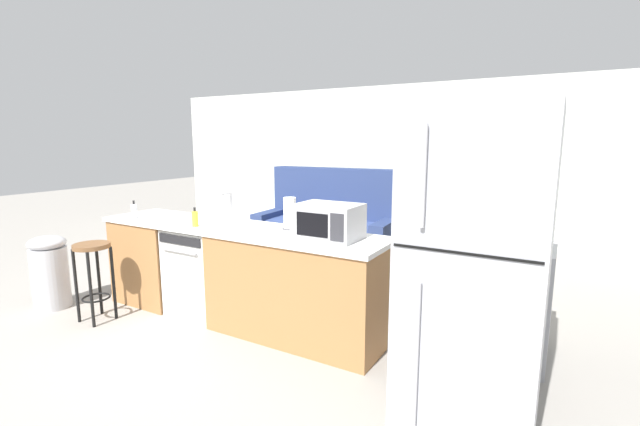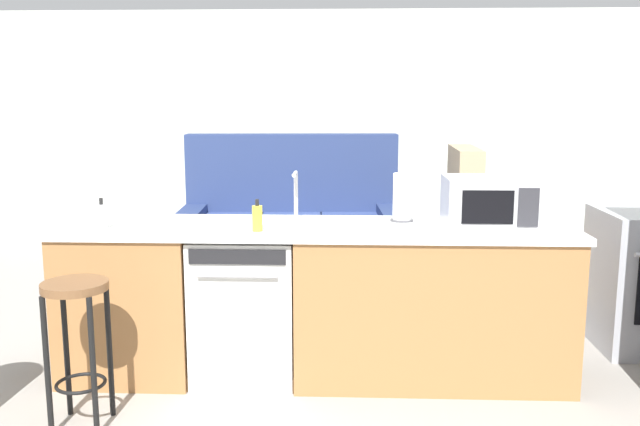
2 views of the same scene
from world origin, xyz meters
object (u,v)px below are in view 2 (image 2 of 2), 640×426
Objects in this scene: dishwasher at (246,305)px; paper_towel_roll at (402,198)px; microwave at (489,202)px; bar_stool at (77,323)px; armchair at (486,247)px; dish_soap_bottle at (102,217)px; couch at (292,229)px; soap_bottle at (257,218)px.

paper_towel_roll is (0.91, 0.15, 0.62)m from dishwasher.
dishwasher is 1.68× the size of microwave.
bar_stool is at bearing -153.24° from paper_towel_roll.
bar_stool is 3.62m from armchair.
dishwasher is 4.77× the size of dish_soap_bottle.
bar_stool is (-2.11, -0.67, -0.50)m from microwave.
couch is 1.78m from armchair.
soap_bottle and dish_soap_bottle have the same top height.
dish_soap_bottle is 2.79m from couch.
soap_bottle is (-1.29, -0.19, -0.07)m from microwave.
armchair is at bearing 39.66° from dish_soap_bottle.
dish_soap_bottle is (-2.15, -0.18, -0.07)m from microwave.
paper_towel_roll is 1.60× the size of dish_soap_bottle.
microwave reaches higher than dish_soap_bottle.
bar_stool is at bearing -86.14° from dish_soap_bottle.
bar_stool is (-0.73, -0.67, 0.11)m from dishwasher.
paper_towel_roll reaches higher than bar_stool.
soap_bottle reaches higher than dishwasher.
microwave is at bearing -0.05° from dishwasher.
bar_stool is at bearing -133.91° from armchair.
armchair is (1.68, 2.11, -0.62)m from soap_bottle.
couch is at bearing 72.30° from dish_soap_bottle.
dishwasher is at bearing 117.52° from soap_bottle.
paper_towel_roll is 0.88m from soap_bottle.
couch is at bearing 88.44° from dishwasher.
soap_bottle is 1.00× the size of dish_soap_bottle.
soap_bottle is (0.10, -0.19, 0.55)m from dishwasher.
paper_towel_roll is 1.90m from bar_stool.
dish_soap_bottle is at bearing -175.31° from microwave.
paper_towel_roll is at bearing -69.66° from couch.
dish_soap_bottle is 0.24× the size of bar_stool.
dishwasher is 1.51m from microwave.
microwave is 2.84× the size of dish_soap_bottle.
paper_towel_roll reaches higher than dishwasher.
paper_towel_roll reaches higher than soap_bottle.
paper_towel_roll is 0.38× the size of bar_stool.
dish_soap_bottle is (-0.86, 0.01, 0.00)m from soap_bottle.
dishwasher is 1.14× the size of bar_stool.
couch is (0.07, 2.42, -0.03)m from dishwasher.
paper_towel_roll is at bearing 162.19° from microwave.
microwave is at bearing -101.49° from armchair.
bar_stool is 3.20m from couch.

